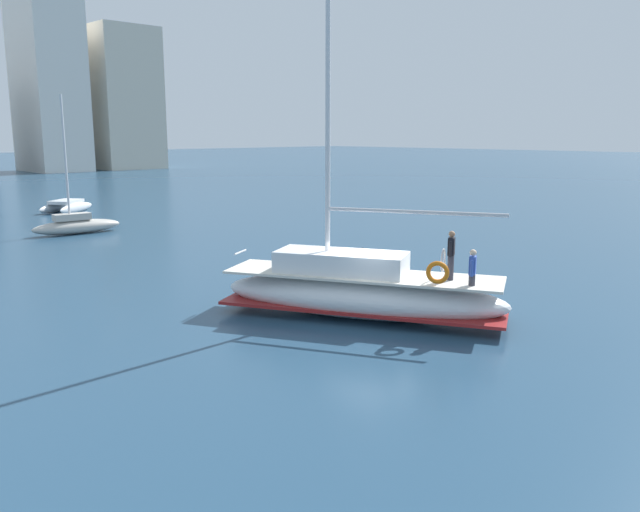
{
  "coord_description": "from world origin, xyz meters",
  "views": [
    {
      "loc": [
        -15.61,
        -13.65,
        6.06
      ],
      "look_at": [
        -0.26,
        2.21,
        1.8
      ],
      "focal_mm": 35.91,
      "sensor_mm": 36.0,
      "label": 1
    }
  ],
  "objects_px": {
    "moored_catamaran": "(76,224)",
    "main_sailboat": "(360,290)",
    "moored_cutter_right": "(66,205)",
    "mooring_buoy": "(362,260)"
  },
  "relations": [
    {
      "from": "moored_catamaran",
      "to": "moored_cutter_right",
      "type": "xyz_separation_m",
      "value": [
        4.06,
        11.16,
        -0.02
      ]
    },
    {
      "from": "moored_cutter_right",
      "to": "mooring_buoy",
      "type": "relative_size",
      "value": 7.89
    },
    {
      "from": "mooring_buoy",
      "to": "moored_catamaran",
      "type": "bearing_deg",
      "value": 107.33
    },
    {
      "from": "main_sailboat",
      "to": "moored_catamaran",
      "type": "distance_m",
      "value": 24.16
    },
    {
      "from": "moored_cutter_right",
      "to": "mooring_buoy",
      "type": "bearing_deg",
      "value": -86.78
    },
    {
      "from": "main_sailboat",
      "to": "mooring_buoy",
      "type": "height_order",
      "value": "main_sailboat"
    },
    {
      "from": "moored_cutter_right",
      "to": "mooring_buoy",
      "type": "height_order",
      "value": "moored_cutter_right"
    },
    {
      "from": "moored_catamaran",
      "to": "main_sailboat",
      "type": "bearing_deg",
      "value": -92.01
    },
    {
      "from": "main_sailboat",
      "to": "mooring_buoy",
      "type": "xyz_separation_m",
      "value": [
        6.57,
        5.81,
        -0.71
      ]
    },
    {
      "from": "moored_cutter_right",
      "to": "mooring_buoy",
      "type": "distance_m",
      "value": 29.54
    }
  ]
}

